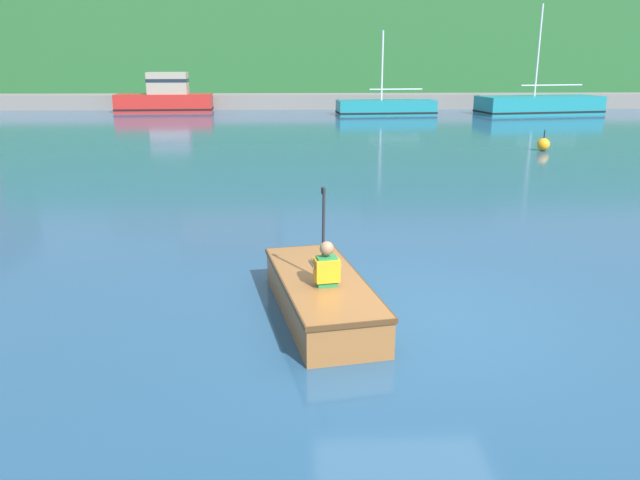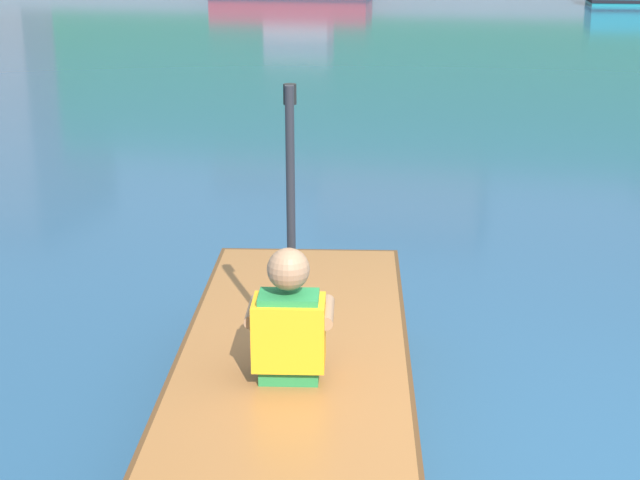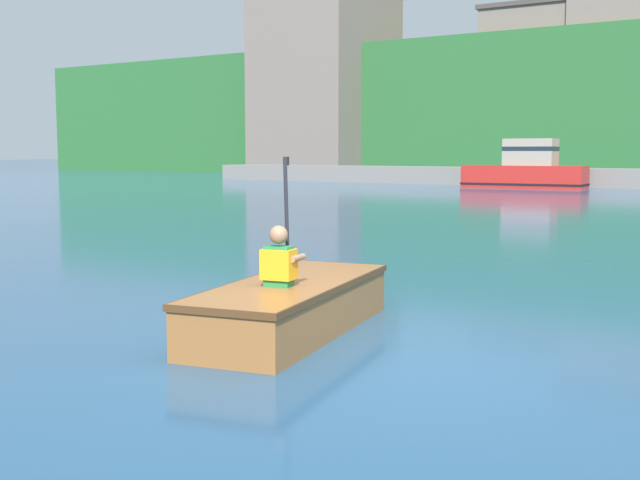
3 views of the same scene
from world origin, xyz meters
name	(u,v)px [view 2 (image 2 of 3)]	position (x,y,z in m)	size (l,w,h in m)	color
rowboat_foreground	(295,390)	(-1.18, 0.31, 0.27)	(1.53, 3.00, 0.49)	#935B2D
person_paddler	(289,320)	(-1.12, 0.01, 0.74)	(0.40, 0.38, 1.17)	#267F3F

